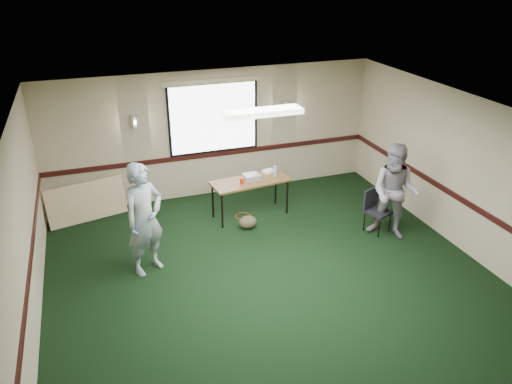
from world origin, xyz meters
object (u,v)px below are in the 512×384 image
object	(u,v)px
folding_table	(250,183)
person_right	(395,192)
projector	(252,177)
conference_chair	(375,207)
person_left	(145,219)

from	to	relation	value
folding_table	person_right	xyz separation A→B (m)	(2.19, -1.64, 0.19)
projector	folding_table	bearing A→B (deg)	-140.18
conference_chair	person_right	bearing A→B (deg)	-84.38
conference_chair	person_left	world-z (taller)	person_left
person_left	conference_chair	bearing A→B (deg)	-30.66
person_left	person_right	size ratio (longest dim) A/B	1.06
person_right	conference_chair	bearing A→B (deg)	161.64
projector	person_left	world-z (taller)	person_left
conference_chair	person_left	distance (m)	4.25
conference_chair	folding_table	bearing A→B (deg)	124.78
conference_chair	person_right	size ratio (longest dim) A/B	0.46
folding_table	person_left	bearing A→B (deg)	-156.40
folding_table	projector	size ratio (longest dim) A/B	5.12
person_right	person_left	bearing A→B (deg)	-140.74
conference_chair	person_left	size ratio (longest dim) A/B	0.43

